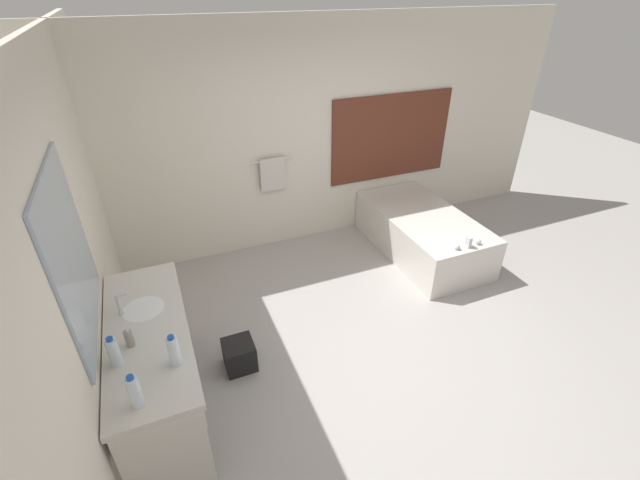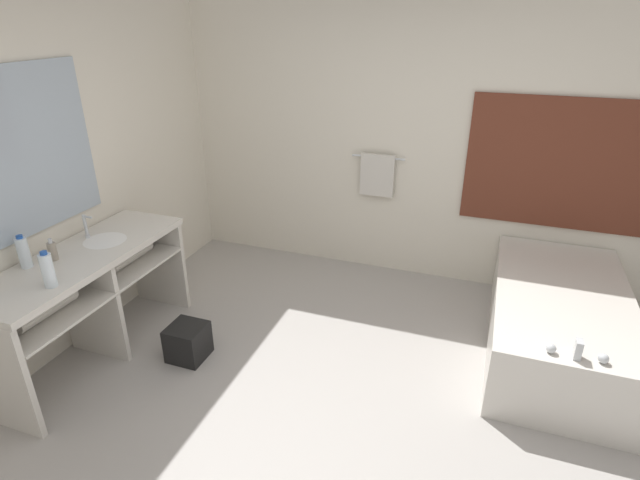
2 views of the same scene
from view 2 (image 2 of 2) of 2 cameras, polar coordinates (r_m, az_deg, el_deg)
ground_plane at (r=3.37m, az=1.66°, el=-20.35°), size 16.00×16.00×0.00m
wall_back_with_blinds at (r=4.66m, az=11.22°, el=11.39°), size 7.40×0.13×2.70m
wall_left_with_mirror at (r=3.86m, az=-31.48°, el=5.58°), size 0.08×7.40×2.70m
vanity_counter at (r=3.95m, az=-24.90°, el=-4.33°), size 0.57×1.62×0.84m
sink_faucet at (r=4.07m, az=-25.18°, el=1.38°), size 0.09×0.04×0.18m
bathtub at (r=4.17m, az=25.57°, el=-8.16°), size 0.94×1.81×0.64m
water_bottle_1 at (r=3.44m, az=-28.67°, el=-3.04°), size 0.07×0.07×0.24m
water_bottle_3 at (r=3.78m, az=-30.77°, el=-1.21°), size 0.07×0.07×0.23m
soap_dispenser at (r=3.82m, az=-28.25°, el=-1.11°), size 0.06×0.06×0.16m
waste_bin at (r=3.93m, az=-14.86°, el=-11.18°), size 0.27×0.27×0.27m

